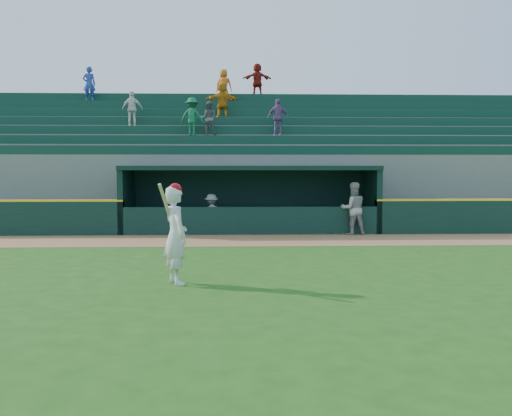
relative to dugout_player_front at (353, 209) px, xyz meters
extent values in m
plane|color=#224D13|center=(-3.63, -6.37, -0.93)|extent=(120.00, 120.00, 0.00)
cube|color=#98683D|center=(-3.63, -1.47, -0.93)|extent=(40.00, 3.00, 0.01)
imported|color=#9F9F9A|center=(0.00, 0.00, 0.00)|extent=(0.97, 0.78, 1.87)
imported|color=#979792|center=(-5.05, 0.69, -0.22)|extent=(1.06, 0.85, 1.44)
cube|color=slate|center=(-3.63, 1.33, -0.91)|extent=(9.00, 2.60, 0.04)
cube|color=black|center=(-8.23, 1.33, 0.22)|extent=(0.20, 2.60, 2.30)
cube|color=black|center=(0.97, 1.33, 0.22)|extent=(0.20, 2.60, 2.30)
cube|color=black|center=(-3.63, 2.63, 0.22)|extent=(9.40, 0.20, 2.30)
cube|color=black|center=(-3.63, 1.33, 1.45)|extent=(9.40, 2.80, 0.16)
cube|color=black|center=(-3.63, 0.11, -0.43)|extent=(9.00, 0.16, 1.00)
cube|color=brown|center=(-3.63, 2.13, -0.68)|extent=(8.40, 0.45, 0.10)
cube|color=slate|center=(-3.63, 3.16, 0.52)|extent=(34.00, 0.85, 2.91)
cube|color=#0F3828|center=(-3.63, 3.04, 2.16)|extent=(34.00, 0.60, 0.36)
cube|color=slate|center=(-3.63, 4.01, 0.75)|extent=(34.00, 0.85, 3.36)
cube|color=#0F3828|center=(-3.63, 3.89, 2.61)|extent=(34.00, 0.60, 0.36)
cube|color=slate|center=(-3.63, 4.86, 0.97)|extent=(34.00, 0.85, 3.81)
cube|color=#0F3828|center=(-3.63, 4.74, 3.06)|extent=(34.00, 0.60, 0.36)
cube|color=slate|center=(-3.63, 5.71, 1.20)|extent=(34.00, 0.85, 4.26)
cube|color=#0F3828|center=(-3.63, 5.59, 3.51)|extent=(34.00, 0.60, 0.36)
cube|color=slate|center=(-3.63, 6.56, 1.42)|extent=(34.00, 0.85, 4.71)
cube|color=#0F3828|center=(-3.63, 6.44, 3.96)|extent=(34.00, 0.60, 0.36)
cube|color=slate|center=(-3.63, 7.41, 1.65)|extent=(34.00, 0.85, 5.16)
cube|color=#0F3828|center=(-3.63, 7.29, 4.41)|extent=(34.00, 0.60, 0.36)
cube|color=slate|center=(-3.63, 8.26, 1.87)|extent=(34.00, 0.85, 5.61)
cube|color=#0F3828|center=(-3.63, 8.14, 4.86)|extent=(34.00, 0.60, 0.36)
cube|color=slate|center=(-3.63, 8.83, 1.87)|extent=(34.50, 0.30, 5.61)
imported|color=orange|center=(-4.72, 7.31, 5.35)|extent=(0.82, 0.60, 1.54)
imported|color=silver|center=(-8.59, 4.76, 3.98)|extent=(0.89, 0.41, 1.49)
imported|color=maroon|center=(-3.09, 8.16, 5.79)|extent=(1.43, 0.55, 1.51)
imported|color=#2A3E9A|center=(-11.04, 7.31, 5.39)|extent=(0.65, 0.50, 1.61)
imported|color=#555555|center=(-5.29, 3.91, 3.50)|extent=(0.73, 0.59, 1.43)
imported|color=#16673B|center=(-5.97, 3.91, 3.57)|extent=(1.12, 0.78, 1.57)
imported|color=#7A4E87|center=(-2.38, 3.91, 3.56)|extent=(0.92, 0.42, 1.55)
imported|color=orange|center=(-4.76, 5.61, 4.47)|extent=(1.49, 0.63, 1.56)
imported|color=silver|center=(-5.42, -8.45, 0.07)|extent=(0.75, 0.87, 2.00)
sphere|color=#A6090C|center=(-5.42, -8.45, 1.00)|extent=(0.27, 0.27, 0.27)
cylinder|color=tan|center=(-5.60, -8.67, 0.77)|extent=(0.24, 0.50, 0.76)
camera|label=1|loc=(-4.20, -20.06, 1.44)|focal=40.00mm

